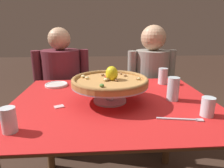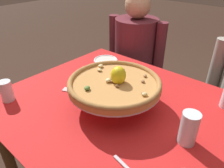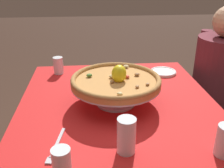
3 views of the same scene
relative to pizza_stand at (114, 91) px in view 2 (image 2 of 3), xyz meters
name	(u,v)px [view 2 (image 2 of 3)]	position (x,y,z in m)	size (l,w,h in m)	color
dining_table	(119,123)	(0.02, 0.01, -0.19)	(1.16, 0.97, 0.76)	brown
pizza_stand	(114,91)	(0.00, 0.00, 0.00)	(0.43, 0.43, 0.10)	#B7B7C1
pizza	(115,83)	(0.00, 0.00, 0.05)	(0.43, 0.43, 0.10)	#BC8447
water_glass_front_left	(7,92)	(-0.43, -0.32, -0.03)	(0.06, 0.06, 0.11)	white
water_glass_side_right	(188,130)	(0.37, 0.00, -0.02)	(0.07, 0.07, 0.14)	silver
side_plate	(106,60)	(-0.37, 0.34, -0.07)	(0.16, 0.16, 0.02)	silver
sugar_packet	(68,90)	(-0.28, -0.06, -0.07)	(0.05, 0.04, 0.01)	beige
diner_left	(134,67)	(-0.40, 0.73, -0.27)	(0.49, 0.38, 1.17)	navy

